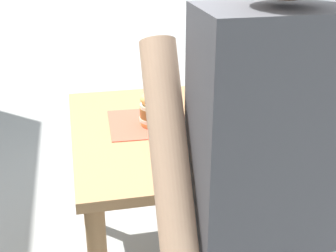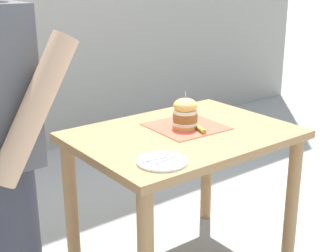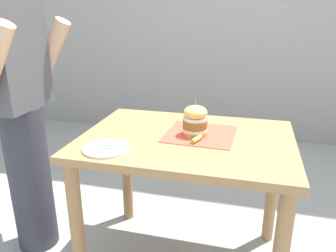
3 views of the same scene
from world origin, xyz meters
name	(u,v)px [view 1 (image 1 of 3)]	position (x,y,z in m)	size (l,w,h in m)	color
patio_table	(163,156)	(0.00, 0.00, 0.65)	(0.80, 1.08, 0.79)	#9E7247
serving_paper	(149,123)	(0.05, -0.06, 0.79)	(0.35, 0.35, 0.00)	#D64C38
sandwich	(154,108)	(0.03, -0.04, 0.87)	(0.13, 0.13, 0.19)	#E5B25B
pickle_spear	(174,118)	(-0.06, -0.06, 0.81)	(0.02, 0.02, 0.09)	#8EA83D
side_plate_with_forks	(246,154)	(-0.26, 0.33, 0.80)	(0.22, 0.22, 0.02)	white
diner_across_table	(261,236)	(-0.06, 0.93, 0.88)	(0.55, 0.35, 1.69)	#33333D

